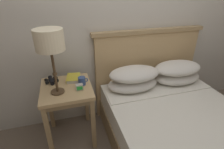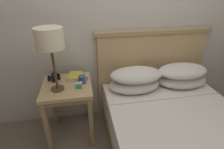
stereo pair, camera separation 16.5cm
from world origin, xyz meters
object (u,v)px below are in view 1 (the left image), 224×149
object	(u,v)px
alarm_clock	(79,87)
nightstand	(67,95)
table_lamp	(50,42)
book_on_nightstand	(73,78)
coffee_mug	(82,81)
bed	(181,131)
binoculars_pair	(51,80)

from	to	relation	value
alarm_clock	nightstand	bearing A→B (deg)	144.47
table_lamp	book_on_nightstand	distance (m)	0.56
coffee_mug	alarm_clock	xyz separation A→B (m)	(-0.04, -0.10, -0.01)
bed	coffee_mug	distance (m)	1.12
nightstand	table_lamp	size ratio (longest dim) A/B	1.11
binoculars_pair	alarm_clock	size ratio (longest dim) A/B	2.35
nightstand	coffee_mug	size ratio (longest dim) A/B	6.55
coffee_mug	table_lamp	bearing A→B (deg)	-161.62
binoculars_pair	alarm_clock	world-z (taller)	alarm_clock
book_on_nightstand	alarm_clock	distance (m)	0.24
book_on_nightstand	binoculars_pair	xyz separation A→B (m)	(-0.23, 0.00, 0.00)
alarm_clock	book_on_nightstand	bearing A→B (deg)	99.83
coffee_mug	alarm_clock	size ratio (longest dim) A/B	1.47
nightstand	coffee_mug	bearing A→B (deg)	1.72
bed	book_on_nightstand	bearing A→B (deg)	144.51
alarm_clock	binoculars_pair	bearing A→B (deg)	138.58
table_lamp	book_on_nightstand	xyz separation A→B (m)	(0.17, 0.22, -0.48)
coffee_mug	bed	bearing A→B (deg)	-31.87
table_lamp	book_on_nightstand	bearing A→B (deg)	52.57
bed	table_lamp	xyz separation A→B (m)	(-1.14, 0.47, 0.87)
bed	coffee_mug	xyz separation A→B (m)	(-0.89, 0.55, 0.41)
table_lamp	binoculars_pair	size ratio (longest dim) A/B	3.71
table_lamp	alarm_clock	xyz separation A→B (m)	(0.21, -0.01, -0.47)
coffee_mug	alarm_clock	bearing A→B (deg)	-112.51
bed	binoculars_pair	bearing A→B (deg)	149.87
nightstand	alarm_clock	size ratio (longest dim) A/B	9.63
nightstand	binoculars_pair	xyz separation A→B (m)	(-0.14, 0.15, 0.12)
book_on_nightstand	alarm_clock	world-z (taller)	alarm_clock
nightstand	coffee_mug	world-z (taller)	coffee_mug
bed	coffee_mug	world-z (taller)	bed
table_lamp	alarm_clock	world-z (taller)	table_lamp
table_lamp	nightstand	bearing A→B (deg)	43.17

